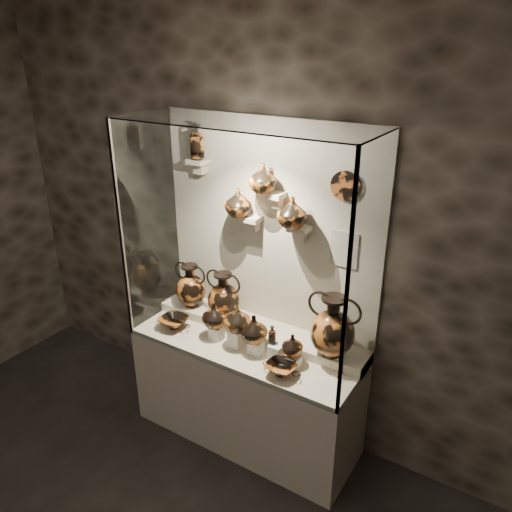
{
  "coord_description": "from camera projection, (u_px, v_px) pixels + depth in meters",
  "views": [
    {
      "loc": [
        1.68,
        -0.36,
        2.85
      ],
      "look_at": [
        0.06,
        2.22,
        1.53
      ],
      "focal_mm": 35.0,
      "sensor_mm": 36.0,
      "label": 1
    }
  ],
  "objects": [
    {
      "name": "glass_right",
      "position": [
        367.0,
        275.0,
        2.88
      ],
      "size": [
        0.01,
        0.6,
        1.6
      ],
      "primitive_type": "cube",
      "color": "white",
      "rests_on": "plinth"
    },
    {
      "name": "pedestal_e",
      "position": [
        294.0,
        361.0,
        3.34
      ],
      "size": [
        0.09,
        0.09,
        0.08
      ],
      "primitive_type": "cube",
      "color": "silver",
      "rests_on": "front_tier"
    },
    {
      "name": "amphora_right",
      "position": [
        333.0,
        326.0,
        3.28
      ],
      "size": [
        0.46,
        0.46,
        0.44
      ],
      "primitive_type": null,
      "rotation": [
        0.0,
        0.0,
        0.39
      ],
      "color": "#AD5A21",
      "rests_on": "rear_tier"
    },
    {
      "name": "pedestal_d",
      "position": [
        276.0,
        352.0,
        3.4
      ],
      "size": [
        0.09,
        0.09,
        0.12
      ],
      "primitive_type": "cube",
      "color": "silver",
      "rests_on": "front_tier"
    },
    {
      "name": "ovoid_vase_c",
      "position": [
        292.0,
        212.0,
        3.23
      ],
      "size": [
        0.24,
        0.24,
        0.21
      ],
      "primitive_type": "imported",
      "rotation": [
        0.0,
        0.0,
        -0.24
      ],
      "color": "#964A1A",
      "rests_on": "bracket_cc"
    },
    {
      "name": "glass_front",
      "position": [
        218.0,
        261.0,
        3.06
      ],
      "size": [
        1.7,
        0.01,
        1.6
      ],
      "primitive_type": "cube",
      "color": "white",
      "rests_on": "plinth"
    },
    {
      "name": "bracket_cb",
      "position": [
        277.0,
        195.0,
        3.31
      ],
      "size": [
        0.1,
        0.12,
        0.04
      ],
      "primitive_type": "cube",
      "color": "#BDB198",
      "rests_on": "back_panel"
    },
    {
      "name": "pedestal_a",
      "position": [
        217.0,
        333.0,
        3.65
      ],
      "size": [
        0.09,
        0.09,
        0.1
      ],
      "primitive_type": "cube",
      "color": "silver",
      "rests_on": "front_tier"
    },
    {
      "name": "wall_plate",
      "position": [
        345.0,
        186.0,
        3.08
      ],
      "size": [
        0.19,
        0.02,
        0.19
      ],
      "primitive_type": "cylinder",
      "rotation": [
        1.57,
        0.0,
        0.0
      ],
      "color": "#A85121",
      "rests_on": "back_panel"
    },
    {
      "name": "amphora_left",
      "position": [
        191.0,
        285.0,
        3.92
      ],
      "size": [
        0.34,
        0.34,
        0.35
      ],
      "primitive_type": null,
      "rotation": [
        0.0,
        0.0,
        0.24
      ],
      "color": "#AD5A21",
      "rests_on": "rear_tier"
    },
    {
      "name": "jug_a",
      "position": [
        214.0,
        315.0,
        3.6
      ],
      "size": [
        0.19,
        0.19,
        0.18
      ],
      "primitive_type": "imported",
      "rotation": [
        0.0,
        0.0,
        0.09
      ],
      "color": "#AD5A21",
      "rests_on": "pedestal_a"
    },
    {
      "name": "amphora_mid",
      "position": [
        224.0,
        295.0,
        3.75
      ],
      "size": [
        0.37,
        0.37,
        0.37
      ],
      "primitive_type": null,
      "rotation": [
        0.0,
        0.0,
        -0.32
      ],
      "color": "#964A1A",
      "rests_on": "rear_tier"
    },
    {
      "name": "kylix_left",
      "position": [
        174.0,
        322.0,
        3.78
      ],
      "size": [
        0.32,
        0.29,
        0.11
      ],
      "primitive_type": null,
      "rotation": [
        0.0,
        0.0,
        0.21
      ],
      "color": "#964A1A",
      "rests_on": "front_tier"
    },
    {
      "name": "wall_back",
      "position": [
        269.0,
        231.0,
        3.54
      ],
      "size": [
        5.0,
        0.02,
        3.2
      ],
      "primitive_type": "cube",
      "color": "black",
      "rests_on": "ground"
    },
    {
      "name": "pedestal_c",
      "position": [
        256.0,
        347.0,
        3.49
      ],
      "size": [
        0.09,
        0.09,
        0.09
      ],
      "primitive_type": "cube",
      "color": "silver",
      "rests_on": "front_tier"
    },
    {
      "name": "jug_c",
      "position": [
        254.0,
        329.0,
        3.43
      ],
      "size": [
        0.24,
        0.24,
        0.2
      ],
      "primitive_type": "imported",
      "rotation": [
        0.0,
        0.0,
        -0.31
      ],
      "color": "#AD5A21",
      "rests_on": "pedestal_c"
    },
    {
      "name": "back_panel",
      "position": [
        269.0,
        231.0,
        3.54
      ],
      "size": [
        1.7,
        0.03,
        1.6
      ],
      "primitive_type": "cube",
      "color": "#BDB198",
      "rests_on": "plinth"
    },
    {
      "name": "frame_post_right",
      "position": [
        347.0,
        295.0,
        2.66
      ],
      "size": [
        0.02,
        0.02,
        1.6
      ],
      "primitive_type": "cube",
      "color": "gray",
      "rests_on": "plinth"
    },
    {
      "name": "bracket_ca",
      "position": [
        252.0,
        218.0,
        3.49
      ],
      "size": [
        0.14,
        0.12,
        0.04
      ],
      "primitive_type": "cube",
      "color": "#BDB198",
      "rests_on": "back_panel"
    },
    {
      "name": "bracket_ul",
      "position": [
        198.0,
        161.0,
        3.57
      ],
      "size": [
        0.14,
        0.12,
        0.04
      ],
      "primitive_type": "cube",
      "color": "#BDB198",
      "rests_on": "back_panel"
    },
    {
      "name": "info_placard",
      "position": [
        344.0,
        249.0,
        3.24
      ],
      "size": [
        0.18,
        0.01,
        0.24
      ],
      "primitive_type": "cube",
      "color": "beige",
      "rests_on": "back_panel"
    },
    {
      "name": "rear_tier",
      "position": [
        259.0,
        331.0,
        3.73
      ],
      "size": [
        1.7,
        0.25,
        0.1
      ],
      "primitive_type": "cube",
      "color": "beige",
      "rests_on": "plinth"
    },
    {
      "name": "pedestal_b",
      "position": [
        236.0,
        338.0,
        3.56
      ],
      "size": [
        0.09,
        0.09,
        0.13
      ],
      "primitive_type": "cube",
      "color": "silver",
      "rests_on": "front_tier"
    },
    {
      "name": "lekythos_tall",
      "position": [
        197.0,
        140.0,
        3.48
      ],
      "size": [
        0.12,
        0.12,
        0.27
      ],
      "primitive_type": null,
      "rotation": [
        0.0,
        0.0,
        0.15
      ],
      "color": "#AD5A21",
      "rests_on": "bracket_ul"
    },
    {
      "name": "glass_left",
      "position": [
        150.0,
        223.0,
        3.7
      ],
      "size": [
        0.01,
        0.6,
        1.6
      ],
      "primitive_type": "cube",
      "color": "white",
      "rests_on": "plinth"
    },
    {
      "name": "glass_top",
      "position": [
        244.0,
        122.0,
        2.98
      ],
      "size": [
        1.7,
        0.6,
        0.01
      ],
      "primitive_type": "cube",
      "color": "white",
      "rests_on": "back_panel"
    },
    {
      "name": "jug_b",
      "position": [
        237.0,
        318.0,
        3.48
      ],
      "size": [
        0.24,
        0.24,
        0.2
      ],
      "primitive_type": "imported",
      "rotation": [
        0.0,
        0.0,
        0.32
      ],
      "color": "#964A1A",
      "rests_on": "pedestal_b"
    },
    {
      "name": "front_tier",
      "position": [
        246.0,
        346.0,
        3.61
      ],
      "size": [
        1.68,
        0.58,
        0.03
      ],
      "primitive_type": "cube",
      "color": "beige",
      "rests_on": "plinth"
    },
    {
      "name": "frame_post_left",
      "position": [
        121.0,
        235.0,
        3.48
      ],
      "size": [
        0.02,
        0.02,
        1.6
      ],
      "primitive_type": "cube",
      "color": "gray",
      "rests_on": "plinth"
    },
    {
      "name": "ovoid_vase_b",
      "position": [
        263.0,
        178.0,
        3.27
      ],
      "size": [
        0.21,
        0.21,
        0.2
      ],
      "primitive_type": "imported",
      "rotation": [
        0.0,
        0.0,
        0.13
      ],
      "color": "#964A1A",
      "rests_on": "bracket_cb"
    },
    {
      "name": "kylix_right",
      "position": [
        281.0,
        368.0,
        3.25
      ],
      "size": [
        0.27,
        0.23,
        0.1
      ],
      "primitive_type": null,
      "rotation": [
        0.0,
        0.0,
        0.05
      ],
      "color": "#AD5A21",
      "rests_on": "front_tier"
    },
    {
      "name": "jug_e",
      "position": [
        293.0,
        345.0,
        3.32
      ],
      "size": [
        0.17,
        0.17,
        0.15
      ],
      "primitive_type": "imported",
      "rotation": [
        0.0,
        0.0,
        -0.16
      ],
      "color": "#AD5A21",
      "rests_on": "pedestal_e"
    },
    {
      "name": "bracket_cc",
      "position": [
        300.0,
        229.0,
        3.3
      ],
      "size": [
        0.14,
        0.12,
        0.04
      ],
      "primitive_type": "cube",
      "color": "#BDB198",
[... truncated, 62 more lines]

